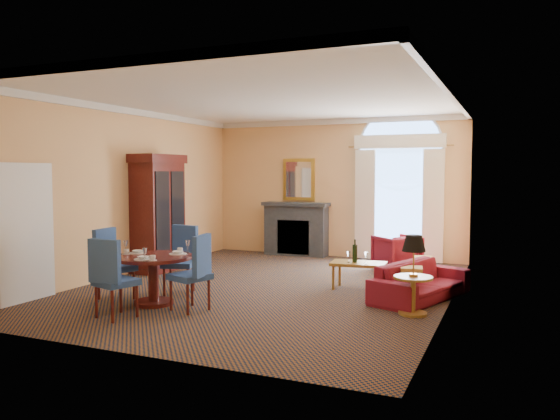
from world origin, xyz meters
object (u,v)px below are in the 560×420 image
at_px(coffee_table, 358,264).
at_px(sofa, 421,281).
at_px(armchair, 397,253).
at_px(armoire, 158,215).
at_px(dining_table, 153,268).
at_px(side_table, 413,265).

bearing_deg(coffee_table, sofa, -21.10).
relative_size(sofa, armchair, 2.49).
bearing_deg(armoire, coffee_table, -2.42).
distance_m(dining_table, armchair, 5.12).
height_order(coffee_table, side_table, side_table).
distance_m(sofa, armchair, 2.52).
bearing_deg(armchair, armoire, -23.39).
height_order(sofa, side_table, side_table).
bearing_deg(side_table, sofa, 92.90).
bearing_deg(side_table, coffee_table, 131.53).
distance_m(dining_table, sofa, 4.11).
distance_m(dining_table, coffee_table, 3.37).
distance_m(sofa, side_table, 1.07).
bearing_deg(armoire, dining_table, -55.41).
height_order(armoire, coffee_table, armoire).
distance_m(dining_table, side_table, 3.79).
bearing_deg(sofa, armchair, 39.18).
bearing_deg(coffee_table, dining_table, -145.04).
xyz_separation_m(armoire, armchair, (4.42, 1.91, -0.77)).
relative_size(sofa, side_table, 1.79).
relative_size(dining_table, coffee_table, 1.21).
height_order(sofa, armchair, armchair).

